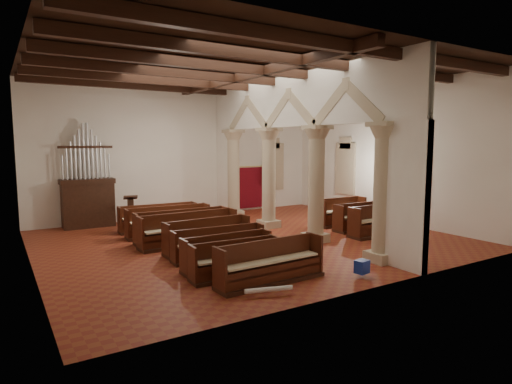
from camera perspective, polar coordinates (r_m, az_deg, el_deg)
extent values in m
plane|color=brown|center=(15.54, -0.82, -6.34)|extent=(14.00, 14.00, 0.00)
plane|color=black|center=(15.35, -0.85, 16.05)|extent=(14.00, 14.00, 0.00)
cube|color=white|center=(20.53, -9.49, 5.18)|extent=(14.00, 0.02, 6.00)
cube|color=white|center=(10.47, 16.30, 3.68)|extent=(14.00, 0.02, 6.00)
cube|color=white|center=(13.03, -28.36, 3.69)|extent=(0.02, 12.00, 6.00)
cube|color=white|center=(19.68, 17.02, 4.92)|extent=(0.02, 12.00, 6.00)
cube|color=tan|center=(13.22, 16.31, -8.27)|extent=(0.75, 0.75, 0.30)
cylinder|color=tan|center=(12.89, 16.57, -0.50)|extent=(0.56, 0.56, 3.30)
cube|color=tan|center=(15.33, 7.92, -6.01)|extent=(0.75, 0.75, 0.30)
cylinder|color=tan|center=(15.04, 8.03, 0.69)|extent=(0.56, 0.56, 3.30)
cube|color=tan|center=(17.69, 1.70, -4.25)|extent=(0.75, 0.75, 0.30)
cylinder|color=tan|center=(17.44, 1.72, 1.57)|extent=(0.56, 0.56, 3.30)
cube|color=tan|center=(20.22, -2.98, -2.88)|extent=(0.75, 0.75, 0.30)
cylinder|color=tan|center=(20.00, -3.01, 2.22)|extent=(0.56, 0.56, 3.30)
cube|color=white|center=(16.21, 4.75, 12.08)|extent=(0.25, 11.90, 1.93)
cube|color=#306D58|center=(18.74, 20.33, 2.28)|extent=(0.03, 1.00, 2.20)
cube|color=#306D58|center=(21.43, 11.88, 3.05)|extent=(0.03, 1.00, 2.20)
cube|color=#306D58|center=(22.91, 2.24, 3.41)|extent=(1.00, 0.03, 2.20)
cube|color=#351B10|center=(18.96, -21.47, -1.67)|extent=(2.00, 0.80, 1.80)
cube|color=#351B10|center=(18.85, -21.60, 1.33)|extent=(2.10, 0.85, 0.20)
cube|color=#3B2312|center=(18.51, -16.29, -4.33)|extent=(0.57, 0.57, 0.11)
cube|color=#3B2312|center=(18.42, -16.35, -2.67)|extent=(0.28, 0.28, 1.19)
cube|color=#3B2312|center=(18.24, -16.34, -0.69)|extent=(0.62, 0.53, 0.21)
cube|color=maroon|center=(22.14, -0.91, 0.57)|extent=(1.60, 0.06, 2.10)
cylinder|color=gold|center=(22.04, -0.88, 3.41)|extent=(1.80, 0.04, 0.04)
cone|color=#351B10|center=(22.45, 1.80, -2.15)|extent=(0.36, 0.36, 0.12)
cylinder|color=gold|center=(22.30, 1.81, 0.74)|extent=(0.04, 0.04, 2.40)
cylinder|color=gold|center=(22.22, 1.82, 3.56)|extent=(0.28, 0.66, 0.03)
cube|color=navy|center=(22.23, 1.85, 2.27)|extent=(0.52, 0.21, 0.85)
cube|color=#181592|center=(11.63, 13.94, -9.63)|extent=(0.39, 0.34, 0.34)
cube|color=navy|center=(13.05, 2.15, -7.80)|extent=(0.34, 0.31, 0.28)
cube|color=navy|center=(14.93, -3.78, -5.84)|extent=(0.35, 0.29, 0.34)
cylinder|color=silver|center=(9.98, 1.71, -12.86)|extent=(1.11, 0.44, 0.11)
cylinder|color=silver|center=(12.26, 1.41, -9.13)|extent=(1.10, 0.15, 0.11)
cube|color=#351B10|center=(10.92, 1.99, -11.72)|extent=(2.99, 0.82, 0.10)
cube|color=#4A1E0F|center=(10.80, 2.15, -10.38)|extent=(2.82, 0.51, 0.46)
cube|color=#4A1E0F|center=(10.91, 1.46, -8.80)|extent=(2.81, 0.18, 0.97)
cube|color=#4A1E0F|center=(10.09, -5.02, -10.13)|extent=(0.09, 0.61, 0.97)
cube|color=#4A1E0F|center=(11.62, 7.95, -7.91)|extent=(0.09, 0.61, 0.97)
cube|color=beige|center=(10.73, 2.16, -9.09)|extent=(2.71, 0.47, 0.05)
cube|color=#351B10|center=(11.35, -2.67, -11.04)|extent=(2.47, 0.77, 0.09)
cube|color=#451E0E|center=(11.23, -2.57, -9.87)|extent=(2.31, 0.48, 0.41)
cube|color=#451E0E|center=(11.35, -3.10, -8.50)|extent=(2.29, 0.18, 0.87)
cube|color=#451E0E|center=(10.72, -8.37, -9.47)|extent=(0.09, 0.55, 0.87)
cube|color=#451E0E|center=(11.83, 2.35, -7.87)|extent=(0.09, 0.55, 0.87)
cube|color=beige|center=(11.17, -2.57, -8.74)|extent=(2.22, 0.44, 0.05)
cube|color=#351B10|center=(12.07, -3.83, -9.97)|extent=(2.60, 0.66, 0.09)
cube|color=#4C2510|center=(11.96, -3.74, -8.86)|extent=(2.45, 0.38, 0.42)
cube|color=#4C2510|center=(12.08, -4.22, -7.57)|extent=(2.45, 0.07, 0.88)
cube|color=#4C2510|center=(11.44, -9.56, -8.46)|extent=(0.07, 0.55, 0.88)
cube|color=#4C2510|center=(12.57, 1.25, -6.98)|extent=(0.07, 0.55, 0.88)
cube|color=beige|center=(11.90, -3.74, -7.78)|extent=(2.35, 0.34, 0.05)
cube|color=#351B10|center=(13.11, -4.98, -8.63)|extent=(2.90, 0.80, 0.09)
cube|color=#40120D|center=(13.01, -4.90, -7.61)|extent=(2.73, 0.52, 0.41)
cube|color=#40120D|center=(13.13, -5.32, -6.45)|extent=(2.71, 0.22, 0.86)
cube|color=#40120D|center=(12.46, -10.83, -7.26)|extent=(0.10, 0.55, 0.86)
cube|color=#40120D|center=(13.67, 0.24, -5.90)|extent=(0.10, 0.55, 0.86)
cube|color=beige|center=(12.95, -4.91, -6.64)|extent=(2.62, 0.48, 0.05)
cube|color=#351B10|center=(13.91, -6.44, -7.72)|extent=(2.88, 0.82, 0.10)
cube|color=#3D1E0D|center=(13.80, -6.36, -6.64)|extent=(2.72, 0.51, 0.46)
cube|color=#3D1E0D|center=(13.95, -6.79, -5.43)|extent=(2.71, 0.18, 0.97)
cube|color=#3D1E0D|center=(13.29, -11.97, -6.14)|extent=(0.09, 0.61, 0.97)
cube|color=#3D1E0D|center=(14.44, -1.47, -4.97)|extent=(0.09, 0.61, 0.97)
cube|color=beige|center=(13.74, -6.37, -5.61)|extent=(2.61, 0.47, 0.05)
cube|color=#351B10|center=(14.90, -8.87, -6.78)|extent=(3.48, 0.85, 0.11)
cube|color=#4A1B0F|center=(14.78, -8.81, -5.72)|extent=(3.32, 0.53, 0.48)
cube|color=#4A1B0F|center=(14.95, -9.19, -4.54)|extent=(3.31, 0.18, 1.01)
cube|color=#4A1B0F|center=(14.24, -15.26, -5.25)|extent=(0.09, 0.64, 1.01)
cube|color=#4A1B0F|center=(15.51, -3.15, -4.06)|extent=(0.09, 0.64, 1.01)
cube|color=beige|center=(14.73, -8.83, -4.71)|extent=(3.19, 0.48, 0.05)
cube|color=#351B10|center=(15.53, -9.75, -6.25)|extent=(3.38, 0.81, 0.11)
cube|color=#4A280F|center=(15.42, -9.70, -5.23)|extent=(3.22, 0.49, 0.48)
cube|color=#4A280F|center=(15.59, -10.05, -4.12)|extent=(3.21, 0.14, 1.01)
cube|color=#4A280F|center=(14.91, -15.72, -4.75)|extent=(0.09, 0.64, 1.01)
cube|color=#4A280F|center=(16.10, -4.37, -3.69)|extent=(0.09, 0.64, 1.01)
cube|color=beige|center=(15.37, -9.72, -4.27)|extent=(3.09, 0.45, 0.05)
cube|color=#351B10|center=(16.49, -11.55, -5.53)|extent=(3.16, 0.86, 0.11)
cube|color=#451C0E|center=(16.38, -11.50, -4.57)|extent=(2.99, 0.54, 0.48)
cube|color=#451C0E|center=(16.56, -11.82, -3.53)|extent=(2.98, 0.19, 1.00)
cube|color=#451C0E|center=(15.96, -16.79, -4.06)|extent=(0.10, 0.64, 1.00)
cube|color=#451C0E|center=(16.98, -6.76, -3.19)|extent=(0.10, 0.64, 1.00)
cube|color=beige|center=(16.33, -11.53, -3.66)|extent=(2.87, 0.49, 0.05)
cube|color=#351B10|center=(17.54, -12.86, -4.84)|extent=(3.09, 0.85, 0.10)
cube|color=#41160E|center=(17.44, -12.83, -3.99)|extent=(2.93, 0.55, 0.45)
cube|color=#41160E|center=(17.61, -13.09, -3.08)|extent=(2.91, 0.22, 0.94)
cube|color=#41160E|center=(17.05, -17.69, -3.53)|extent=(0.10, 0.60, 0.94)
cube|color=#41160E|center=(17.99, -8.41, -2.77)|extent=(0.10, 0.60, 0.94)
cube|color=beige|center=(17.40, -12.85, -3.19)|extent=(2.81, 0.50, 0.05)
cube|color=#351B10|center=(16.71, 15.67, -5.48)|extent=(2.25, 0.80, 0.11)
cube|color=#45220E|center=(16.61, 15.85, -4.49)|extent=(2.10, 0.47, 0.49)
cube|color=#45220E|center=(16.73, 15.24, -3.44)|extent=(2.09, 0.11, 1.04)
cube|color=#45220E|center=(15.84, 13.01, -3.94)|extent=(0.09, 0.66, 1.04)
cube|color=#45220E|center=(17.42, 18.11, -3.15)|extent=(0.09, 0.66, 1.04)
cube|color=beige|center=(16.56, 15.88, -3.56)|extent=(2.02, 0.43, 0.05)
cube|color=#351B10|center=(17.60, 13.51, -4.82)|extent=(2.18, 0.78, 0.10)
cube|color=#44170E|center=(17.51, 13.66, -3.93)|extent=(2.03, 0.47, 0.47)
cube|color=#44170E|center=(17.63, 13.13, -2.99)|extent=(2.02, 0.12, 0.98)
cube|color=#44170E|center=(16.79, 10.99, -3.41)|extent=(0.09, 0.62, 0.98)
cube|color=#44170E|center=(18.26, 15.84, -2.73)|extent=(0.09, 0.62, 0.98)
cube|color=beige|center=(17.46, 13.68, -3.09)|extent=(1.94, 0.42, 0.05)
cube|color=#351B10|center=(18.53, 11.27, -4.17)|extent=(2.31, 0.79, 0.11)
cube|color=#3D210D|center=(18.44, 11.41, -3.28)|extent=(2.15, 0.46, 0.49)
cube|color=#3D210D|center=(18.58, 10.90, -2.34)|extent=(2.15, 0.10, 1.04)
cube|color=#3D210D|center=(17.72, 8.62, -2.73)|extent=(0.08, 0.66, 1.04)
cube|color=#3D210D|center=(19.22, 13.71, -2.11)|extent=(0.08, 0.66, 1.04)
cube|color=beige|center=(18.40, 11.43, -2.44)|extent=(2.07, 0.42, 0.05)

